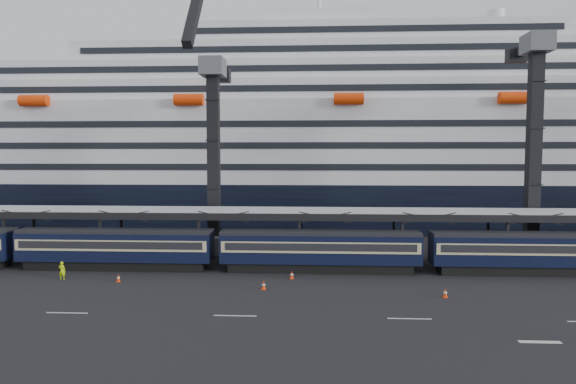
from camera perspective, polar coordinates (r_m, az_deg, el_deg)
name	(u,v)px	position (r m, az deg, el deg)	size (l,w,h in m)	color
ground	(426,302)	(41.14, 15.13, -11.77)	(260.00, 260.00, 0.00)	black
lane_markings	(571,327)	(38.97, 28.94, -13.03)	(111.00, 4.27, 0.02)	beige
train	(355,249)	(49.65, 7.46, -6.31)	(133.05, 3.00, 4.05)	black
canopy	(398,213)	(53.68, 12.13, -2.29)	(130.00, 6.25, 5.53)	#A1A3A9
cruise_ship	(361,148)	(85.00, 8.09, 4.88)	(214.09, 28.84, 34.00)	black
crane_dark_near	(213,148)	(58.44, -8.35, 4.83)	(4.50, 17.75, 35.08)	#505358
crane_dark_mid	(536,134)	(60.99, 25.83, 5.78)	(4.50, 18.24, 39.64)	#505358
worker	(62,271)	(50.78, -23.81, -7.98)	(0.60, 0.39, 1.64)	#C3E80C
traffic_cone_b	(118,278)	(48.19, -18.33, -9.06)	(0.35, 0.35, 0.70)	#F13707
traffic_cone_c	(264,285)	(43.37, -2.73, -10.29)	(0.38, 0.38, 0.76)	#F13707
traffic_cone_d	(292,275)	(46.95, 0.42, -9.17)	(0.37, 0.37, 0.75)	#F13707
traffic_cone_e	(445,293)	(42.81, 17.08, -10.66)	(0.37, 0.37, 0.75)	#F13707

